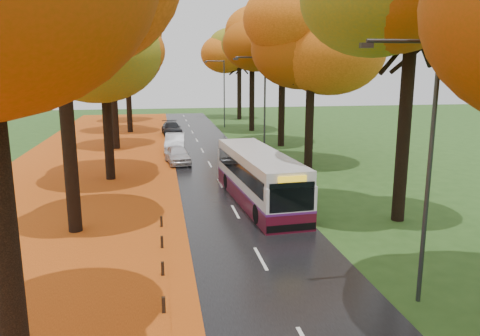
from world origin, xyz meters
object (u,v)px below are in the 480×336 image
object	(u,v)px
streetlamp_mid	(261,101)
car_dark	(172,128)
streetlamp_far	(222,88)
car_white	(178,155)
bus	(259,176)
streetlamp_near	(423,154)
car_silver	(175,143)

from	to	relation	value
streetlamp_mid	car_dark	xyz separation A→B (m)	(-6.30, 16.41, -3.99)
streetlamp_far	car_white	bearing A→B (deg)	-106.46
streetlamp_mid	car_dark	size ratio (longest dim) A/B	1.69
bus	car_white	world-z (taller)	bus
streetlamp_near	car_white	size ratio (longest dim) A/B	1.99
streetlamp_mid	car_dark	distance (m)	18.02
streetlamp_far	car_silver	distance (m)	17.67
car_white	streetlamp_near	bearing A→B (deg)	-81.61
streetlamp_mid	car_silver	xyz separation A→B (m)	(-6.30, 5.96, -3.90)
car_white	car_dark	distance (m)	15.72
car_silver	streetlamp_far	bearing A→B (deg)	72.74
bus	car_silver	size ratio (longest dim) A/B	2.24
streetlamp_near	bus	size ratio (longest dim) A/B	0.76
streetlamp_near	streetlamp_mid	distance (m)	22.00
car_silver	car_dark	distance (m)	10.45
streetlamp_near	streetlamp_mid	world-z (taller)	same
car_white	car_silver	size ratio (longest dim) A/B	0.86
streetlamp_near	car_white	distance (m)	23.88
car_dark	streetlamp_near	bearing A→B (deg)	-84.70
car_silver	car_dark	world-z (taller)	car_silver
streetlamp_mid	car_dark	world-z (taller)	streetlamp_mid
bus	car_dark	xyz separation A→B (m)	(-3.89, 26.83, -0.74)
streetlamp_mid	bus	bearing A→B (deg)	-103.01
streetlamp_mid	streetlamp_near	bearing A→B (deg)	-90.00
streetlamp_near	streetlamp_far	world-z (taller)	same
car_white	bus	bearing A→B (deg)	-77.84
streetlamp_near	streetlamp_far	distance (m)	44.00
car_silver	streetlamp_near	bearing A→B (deg)	-73.13
streetlamp_far	car_white	distance (m)	22.58
car_dark	streetlamp_far	bearing A→B (deg)	37.59
streetlamp_mid	car_white	xyz separation A→B (m)	(-6.30, 0.69, -3.99)
bus	car_silver	bearing A→B (deg)	99.11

